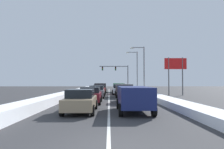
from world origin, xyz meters
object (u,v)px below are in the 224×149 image
sedan_silver_right_lane_second (128,94)px  suv_black_center_lane_fifth (100,87)px  roadside_sign_right (176,68)px  suv_navy_right_lane_nearest (134,97)px  suv_green_right_lane_fifth (119,87)px  street_lamp_right_mid (136,67)px  sedan_red_center_lane_fourth (99,90)px  sedan_maroon_center_lane_second (91,95)px  street_lamp_right_near (142,65)px  traffic_light_gantry (119,72)px  sedan_gray_center_lane_third (97,92)px  sedan_white_right_lane_fourth (118,89)px  sedan_tan_center_lane_nearest (81,101)px  suv_charcoal_right_lane_third (124,89)px

sedan_silver_right_lane_second → suv_black_center_lane_fifth: (-3.45, 18.44, 0.25)m
suv_black_center_lane_fifth → roadside_sign_right: 14.38m
suv_navy_right_lane_nearest → roadside_sign_right: roadside_sign_right is taller
suv_green_right_lane_fifth → street_lamp_right_mid: size_ratio=0.56×
sedan_red_center_lane_fourth → suv_black_center_lane_fifth: size_ratio=0.92×
sedan_maroon_center_lane_second → street_lamp_right_near: (7.64, 18.27, 4.19)m
suv_black_center_lane_fifth → traffic_light_gantry: traffic_light_gantry is taller
suv_navy_right_lane_nearest → sedan_silver_right_lane_second: suv_navy_right_lane_nearest is taller
sedan_gray_center_lane_third → traffic_light_gantry: 28.85m
sedan_red_center_lane_fourth → roadside_sign_right: roadside_sign_right is taller
suv_navy_right_lane_nearest → sedan_maroon_center_lane_second: (-3.34, 5.58, -0.25)m
street_lamp_right_mid → sedan_red_center_lane_fourth: bearing=-117.4°
sedan_gray_center_lane_third → street_lamp_right_near: (7.48, 11.42, 4.19)m
suv_navy_right_lane_nearest → roadside_sign_right: size_ratio=0.89×
sedan_gray_center_lane_third → roadside_sign_right: size_ratio=0.82×
street_lamp_right_near → sedan_silver_right_lane_second: bearing=-103.2°
roadside_sign_right → suv_black_center_lane_fifth: bearing=142.9°
sedan_maroon_center_lane_second → street_lamp_right_near: street_lamp_right_near is taller
street_lamp_right_mid → roadside_sign_right: bearing=-78.1°
sedan_maroon_center_lane_second → sedan_red_center_lane_fourth: 13.37m
sedan_white_right_lane_fourth → street_lamp_right_near: size_ratio=0.54×
sedan_tan_center_lane_nearest → street_lamp_right_mid: 34.72m
suv_green_right_lane_fifth → street_lamp_right_near: (4.15, -2.12, 3.94)m
suv_charcoal_right_lane_third → traffic_light_gantry: traffic_light_gantry is taller
sedan_red_center_lane_fourth → sedan_silver_right_lane_second: bearing=-74.8°
suv_green_right_lane_fifth → sedan_tan_center_lane_nearest: bearing=-98.0°
suv_charcoal_right_lane_third → sedan_red_center_lane_fourth: suv_charcoal_right_lane_third is taller
sedan_red_center_lane_fourth → street_lamp_right_near: street_lamp_right_near is taller
suv_green_right_lane_fifth → sedan_maroon_center_lane_second: bearing=-99.7°
suv_navy_right_lane_nearest → sedan_silver_right_lane_second: 6.46m
suv_charcoal_right_lane_third → street_lamp_right_near: street_lamp_right_near is taller
sedan_silver_right_lane_second → sedan_maroon_center_lane_second: bearing=-166.3°
suv_charcoal_right_lane_third → sedan_white_right_lane_fourth: suv_charcoal_right_lane_third is taller
suv_navy_right_lane_nearest → suv_black_center_lane_fifth: bearing=97.4°
sedan_tan_center_lane_nearest → sedan_white_right_lane_fourth: bearing=80.3°
suv_charcoal_right_lane_third → sedan_red_center_lane_fourth: bearing=121.9°
suv_black_center_lane_fifth → sedan_red_center_lane_fourth: bearing=-89.5°
sedan_silver_right_lane_second → sedan_white_right_lane_fourth: bearing=91.7°
street_lamp_right_near → sedan_red_center_lane_fourth: bearing=-146.8°
sedan_maroon_center_lane_second → street_lamp_right_mid: 29.31m
sedan_white_right_lane_fourth → traffic_light_gantry: (1.07, 21.33, 3.73)m
sedan_red_center_lane_fourth → suv_black_center_lane_fifth: suv_black_center_lane_fifth is taller
suv_green_right_lane_fifth → sedan_red_center_lane_fourth: (-3.32, -7.01, -0.25)m
suv_navy_right_lane_nearest → sedan_gray_center_lane_third: bearing=104.3°
suv_green_right_lane_fifth → sedan_red_center_lane_fourth: size_ratio=1.09×
street_lamp_right_near → street_lamp_right_mid: street_lamp_right_mid is taller
suv_black_center_lane_fifth → sedan_silver_right_lane_second: bearing=-79.4°
sedan_white_right_lane_fourth → suv_black_center_lane_fifth: 6.28m
suv_navy_right_lane_nearest → sedan_maroon_center_lane_second: bearing=120.9°
sedan_red_center_lane_fourth → street_lamp_right_mid: bearing=62.6°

